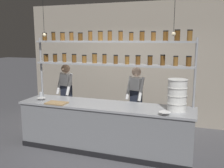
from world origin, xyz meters
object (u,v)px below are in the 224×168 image
(chef_left, at_px, (66,93))
(cutting_board, at_px, (57,103))
(prep_bowl_near_left, at_px, (41,99))
(prep_bowl_center_front, at_px, (165,114))
(container_stack, at_px, (177,95))
(serving_cup_front, at_px, (41,94))
(spice_shelf_unit, at_px, (111,54))
(chef_center, at_px, (136,99))

(chef_left, distance_m, cutting_board, 1.03)
(prep_bowl_near_left, distance_m, prep_bowl_center_front, 2.53)
(container_stack, distance_m, prep_bowl_center_front, 0.46)
(container_stack, distance_m, prep_bowl_near_left, 2.70)
(container_stack, relative_size, prep_bowl_center_front, 2.79)
(chef_left, distance_m, prep_bowl_center_front, 2.62)
(serving_cup_front, bearing_deg, spice_shelf_unit, 5.98)
(chef_center, distance_m, prep_bowl_center_front, 1.31)
(spice_shelf_unit, xyz_separation_m, prep_bowl_near_left, (-1.36, -0.43, -0.92))
(cutting_board, bearing_deg, container_stack, 7.26)
(chef_left, height_order, cutting_board, chef_left)
(spice_shelf_unit, relative_size, cutting_board, 8.15)
(prep_bowl_center_front, height_order, serving_cup_front, serving_cup_front)
(container_stack, height_order, serving_cup_front, container_stack)
(chef_center, bearing_deg, prep_bowl_center_front, -41.37)
(chef_left, relative_size, chef_center, 1.01)
(chef_left, bearing_deg, prep_bowl_center_front, -11.98)
(chef_center, bearing_deg, container_stack, -24.74)
(chef_center, height_order, prep_bowl_center_front, chef_center)
(cutting_board, relative_size, prep_bowl_near_left, 2.32)
(chef_left, height_order, container_stack, chef_left)
(chef_left, relative_size, prep_bowl_center_front, 7.97)
(chef_center, relative_size, container_stack, 2.84)
(spice_shelf_unit, xyz_separation_m, chef_left, (-1.24, 0.39, -0.96))
(cutting_board, distance_m, prep_bowl_near_left, 0.48)
(cutting_board, bearing_deg, chef_left, 109.06)
(chef_center, xyz_separation_m, prep_bowl_near_left, (-1.78, -0.86, 0.05))
(chef_left, xyz_separation_m, cutting_board, (0.34, -0.97, 0.03))
(chef_center, xyz_separation_m, serving_cup_front, (-1.97, -0.58, 0.08))
(chef_left, height_order, serving_cup_front, chef_left)
(chef_left, xyz_separation_m, chef_center, (1.66, 0.03, -0.01))
(spice_shelf_unit, relative_size, container_stack, 5.90)
(chef_left, xyz_separation_m, prep_bowl_near_left, (-0.12, -0.82, 0.04))
(chef_left, relative_size, container_stack, 2.85)
(chef_center, bearing_deg, prep_bowl_near_left, -140.46)
(prep_bowl_center_front, xyz_separation_m, serving_cup_front, (-2.71, 0.49, 0.02))
(chef_left, height_order, prep_bowl_near_left, chef_left)
(spice_shelf_unit, relative_size, chef_left, 2.07)
(cutting_board, xyz_separation_m, prep_bowl_near_left, (-0.45, 0.15, 0.01))
(cutting_board, bearing_deg, prep_bowl_near_left, 161.82)
(chef_center, distance_m, serving_cup_front, 2.05)
(chef_center, xyz_separation_m, container_stack, (0.90, -0.72, 0.31))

